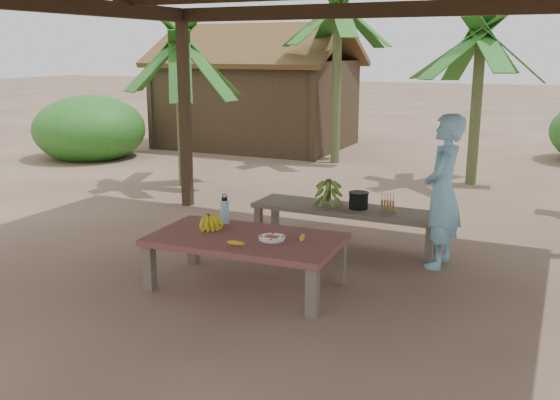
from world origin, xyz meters
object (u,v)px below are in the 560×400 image
at_px(bench, 346,212).
at_px(woman, 443,192).
at_px(plate, 272,238).
at_px(ripe_banana_bunch, 208,220).
at_px(cooking_pot, 359,201).
at_px(work_table, 246,243).
at_px(water_flask, 225,211).

height_order(bench, woman, woman).
height_order(plate, woman, woman).
relative_size(ripe_banana_bunch, cooking_pot, 1.23).
bearing_deg(ripe_banana_bunch, woman, 32.21).
height_order(work_table, bench, work_table).
bearing_deg(woman, water_flask, -59.69).
bearing_deg(bench, plate, -94.92).
relative_size(ripe_banana_bunch, woman, 0.17).
distance_m(cooking_pot, woman, 1.07).
distance_m(bench, cooking_pot, 0.21).
xyz_separation_m(work_table, woman, (1.58, 1.38, 0.37)).
relative_size(work_table, plate, 7.40).
height_order(bench, ripe_banana_bunch, ripe_banana_bunch).
distance_m(bench, woman, 1.24).
height_order(work_table, ripe_banana_bunch, ripe_banana_bunch).
bearing_deg(work_table, plate, -1.88).
xyz_separation_m(ripe_banana_bunch, cooking_pot, (1.05, 1.58, -0.04)).
relative_size(bench, plate, 8.83).
bearing_deg(bench, work_table, -104.06).
bearing_deg(work_table, woman, 38.32).
distance_m(bench, ripe_banana_bunch, 1.82).
xyz_separation_m(plate, woman, (1.30, 1.38, 0.29)).
relative_size(bench, water_flask, 7.09).
xyz_separation_m(water_flask, cooking_pot, (1.00, 1.35, -0.09)).
xyz_separation_m(plate, cooking_pot, (0.31, 1.67, 0.03)).
bearing_deg(bench, ripe_banana_bunch, -119.43).
distance_m(ripe_banana_bunch, plate, 0.75).
distance_m(plate, water_flask, 0.77).
height_order(bench, cooking_pot, cooking_pot).
distance_m(work_table, cooking_pot, 1.78).
xyz_separation_m(ripe_banana_bunch, plate, (0.75, -0.09, -0.06)).
xyz_separation_m(ripe_banana_bunch, water_flask, (0.05, 0.24, 0.05)).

